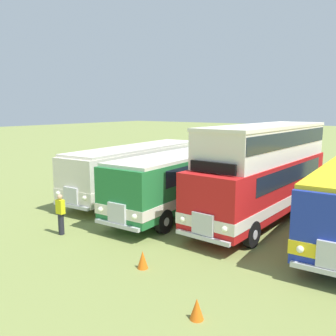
{
  "coord_description": "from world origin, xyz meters",
  "views": [
    {
      "loc": [
        -2.0,
        -15.98,
        5.25
      ],
      "look_at": [
        -13.59,
        0.32,
        1.9
      ],
      "focal_mm": 38.36,
      "sensor_mm": 36.0,
      "label": 1
    }
  ],
  "objects_px": {
    "bus_first_in_row": "(139,167)",
    "cone_near_end": "(197,309)",
    "cone_mid_row": "(143,260)",
    "marshal_person": "(61,214)",
    "bus_third_in_row": "(264,168)",
    "bus_second_in_row": "(188,175)"
  },
  "relations": [
    {
      "from": "bus_first_in_row",
      "to": "cone_near_end",
      "type": "height_order",
      "value": "bus_first_in_row"
    },
    {
      "from": "cone_near_end",
      "to": "bus_first_in_row",
      "type": "bearing_deg",
      "value": 136.14
    },
    {
      "from": "cone_mid_row",
      "to": "marshal_person",
      "type": "height_order",
      "value": "marshal_person"
    },
    {
      "from": "bus_first_in_row",
      "to": "bus_third_in_row",
      "type": "bearing_deg",
      "value": -2.54
    },
    {
      "from": "cone_mid_row",
      "to": "marshal_person",
      "type": "relative_size",
      "value": 0.35
    },
    {
      "from": "cone_mid_row",
      "to": "marshal_person",
      "type": "xyz_separation_m",
      "value": [
        -4.84,
        0.53,
        0.59
      ]
    },
    {
      "from": "marshal_person",
      "to": "cone_mid_row",
      "type": "bearing_deg",
      "value": -6.21
    },
    {
      "from": "cone_mid_row",
      "to": "bus_third_in_row",
      "type": "bearing_deg",
      "value": 80.27
    },
    {
      "from": "cone_near_end",
      "to": "cone_mid_row",
      "type": "height_order",
      "value": "cone_mid_row"
    },
    {
      "from": "bus_first_in_row",
      "to": "marshal_person",
      "type": "bearing_deg",
      "value": -76.03
    },
    {
      "from": "bus_first_in_row",
      "to": "cone_mid_row",
      "type": "xyz_separation_m",
      "value": [
        6.64,
        -7.76,
        -1.46
      ]
    },
    {
      "from": "cone_near_end",
      "to": "marshal_person",
      "type": "height_order",
      "value": "marshal_person"
    },
    {
      "from": "bus_third_in_row",
      "to": "bus_first_in_row",
      "type": "bearing_deg",
      "value": 177.46
    },
    {
      "from": "bus_second_in_row",
      "to": "marshal_person",
      "type": "bearing_deg",
      "value": -108.27
    },
    {
      "from": "bus_second_in_row",
      "to": "marshal_person",
      "type": "distance_m",
      "value": 6.92
    },
    {
      "from": "bus_third_in_row",
      "to": "cone_near_end",
      "type": "xyz_separation_m",
      "value": [
        1.69,
        -8.87,
        -2.19
      ]
    },
    {
      "from": "cone_near_end",
      "to": "cone_mid_row",
      "type": "relative_size",
      "value": 0.93
    },
    {
      "from": "bus_first_in_row",
      "to": "cone_mid_row",
      "type": "relative_size",
      "value": 18.34
    },
    {
      "from": "bus_third_in_row",
      "to": "cone_mid_row",
      "type": "relative_size",
      "value": 17.11
    },
    {
      "from": "cone_mid_row",
      "to": "cone_near_end",
      "type": "bearing_deg",
      "value": -26.35
    },
    {
      "from": "bus_third_in_row",
      "to": "bus_second_in_row",
      "type": "bearing_deg",
      "value": -174.84
    },
    {
      "from": "cone_near_end",
      "to": "cone_mid_row",
      "type": "xyz_separation_m",
      "value": [
        -2.96,
        1.47,
        0.02
      ]
    }
  ]
}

